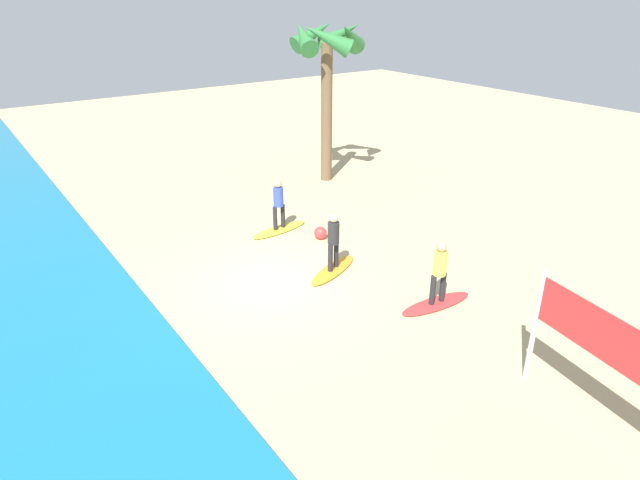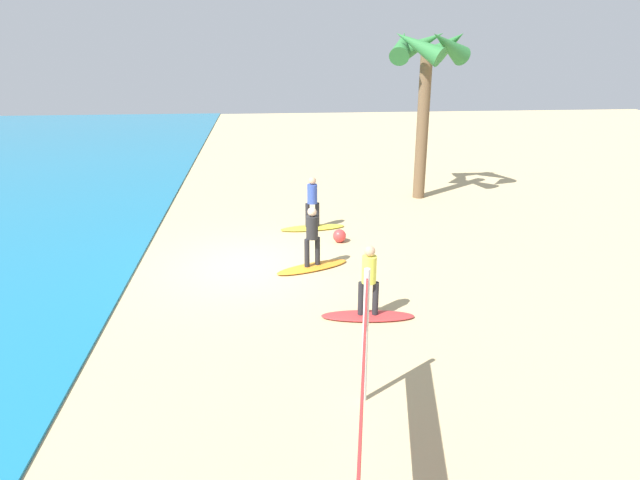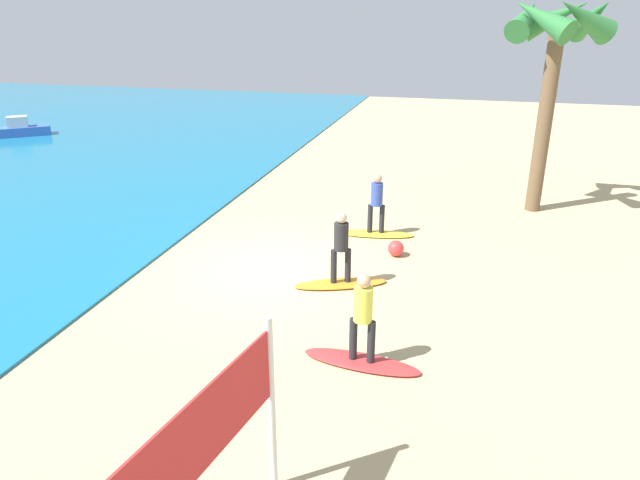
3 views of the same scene
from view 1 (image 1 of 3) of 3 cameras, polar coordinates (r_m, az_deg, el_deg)
name	(u,v)px [view 1 (image 1 of 3)]	position (r m, az deg, el deg)	size (l,w,h in m)	color
ground_plane	(271,284)	(14.88, -5.05, -4.51)	(60.00, 60.00, 0.00)	tan
surfboard_red	(436,304)	(14.15, 11.92, -6.45)	(2.10, 0.56, 0.09)	red
surfer_red	(440,268)	(13.67, 12.28, -2.89)	(0.32, 0.46, 1.64)	#232328
surfboard_orange	(333,270)	(15.42, 1.36, -3.11)	(2.10, 0.56, 0.09)	orange
surfer_orange	(333,238)	(14.98, 1.40, 0.24)	(0.32, 0.43, 1.64)	#232328
surfboard_yellow	(279,230)	(18.00, -4.22, 1.09)	(2.10, 0.56, 0.09)	yellow
surfer_yellow	(278,201)	(17.62, -4.32, 4.04)	(0.32, 0.46, 1.64)	#232328
palm_tree	(327,51)	(21.83, 0.72, 18.92)	(2.88, 3.03, 6.28)	brown
beach_ball	(320,233)	(17.31, 0.04, 0.74)	(0.40, 0.40, 0.40)	#E53838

